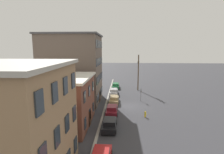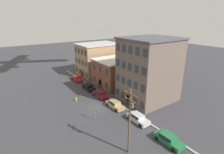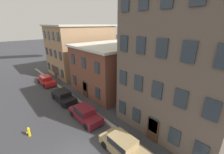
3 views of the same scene
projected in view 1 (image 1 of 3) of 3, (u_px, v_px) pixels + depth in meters
name	position (u px, v px, depth m)	size (l,w,h in m)	color
ground_plane	(129.00, 106.00, 32.91)	(200.00, 200.00, 0.00)	#38383D
kerb_strip	(106.00, 105.00, 33.15)	(56.00, 0.36, 0.16)	#9E998E
apartment_midblock	(50.00, 101.00, 24.48)	(9.62, 11.60, 7.01)	brown
apartment_far	(72.00, 69.00, 35.05)	(10.06, 11.36, 13.52)	#66564C
car_black	(110.00, 124.00, 23.51)	(4.40, 1.92, 1.43)	black
car_maroon	(112.00, 109.00, 28.99)	(4.40, 1.92, 1.43)	maroon
car_tan	(114.00, 99.00, 34.88)	(4.40, 1.92, 1.43)	tan
car_silver	(114.00, 91.00, 41.14)	(4.40, 1.92, 1.43)	#B7B7BC
car_green	(116.00, 86.00, 47.69)	(4.40, 1.92, 1.43)	#1E6638
caution_sign	(141.00, 92.00, 35.96)	(1.00, 0.08, 2.69)	slate
utility_pole	(138.00, 70.00, 44.80)	(2.40, 0.44, 9.20)	brown
fire_hydrant	(145.00, 114.00, 27.61)	(0.24, 0.34, 0.96)	yellow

